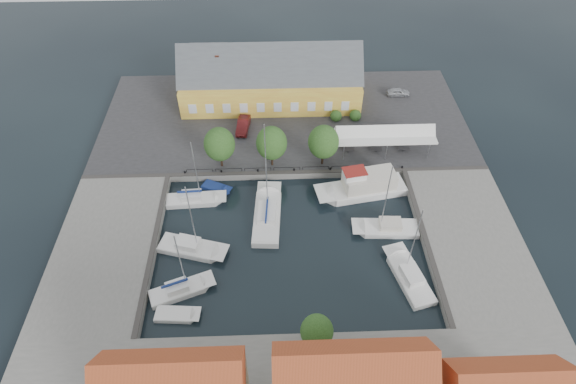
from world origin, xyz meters
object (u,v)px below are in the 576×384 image
object	(u,v)px
west_boat_a	(195,200)
launch_sw	(177,315)
car_silver	(398,92)
west_boat_d	(181,291)
warehouse	(267,80)
center_sailboat	(267,216)
launch_nw	(216,189)
west_boat_c	(192,249)
east_boat_b	(387,229)
car_red	(243,125)
east_boat_c	(409,277)
trawler	(364,187)
tent_canopy	(385,136)

from	to	relation	value
west_boat_a	launch_sw	distance (m)	17.03
car_silver	west_boat_d	xyz separation A→B (m)	(-31.37, -36.44, -1.37)
launch_sw	warehouse	bearing A→B (deg)	75.87
warehouse	car_silver	distance (m)	21.73
warehouse	center_sailboat	xyz separation A→B (m)	(-0.15, -25.40, -4.07)
west_boat_a	launch_nw	world-z (taller)	west_boat_a
center_sailboat	launch_nw	world-z (taller)	center_sailboat
west_boat_c	launch_sw	xyz separation A→B (m)	(-0.62, -8.92, -0.17)
east_boat_b	west_boat_a	distance (m)	25.08
west_boat_a	east_boat_b	bearing A→B (deg)	-13.41
car_silver	west_boat_c	distance (m)	43.40
car_red	east_boat_c	world-z (taller)	east_boat_c
trawler	west_boat_c	size ratio (longest dim) A/B	1.11
tent_canopy	warehouse	bearing A→B (deg)	140.14
west_boat_d	launch_sw	world-z (taller)	west_boat_d
car_silver	trawler	bearing A→B (deg)	159.04
center_sailboat	east_boat_b	distance (m)	15.09
center_sailboat	west_boat_d	xyz separation A→B (m)	(-9.68, -10.86, -0.09)
warehouse	west_boat_d	world-z (taller)	warehouse
tent_canopy	trawler	world-z (taller)	trawler
launch_sw	launch_nw	distance (m)	19.51
car_silver	center_sailboat	bearing A→B (deg)	140.90
tent_canopy	east_boat_c	bearing A→B (deg)	-91.72
east_boat_c	tent_canopy	bearing A→B (deg)	88.28
west_boat_a	launch_sw	xyz separation A→B (m)	(-0.19, -17.02, -0.18)
west_boat_a	west_boat_d	size ratio (longest dim) A/B	1.06
west_boat_a	west_boat_d	xyz separation A→B (m)	(-0.13, -14.02, -0.00)
car_silver	east_boat_b	xyz separation A→B (m)	(-6.85, -28.24, -1.38)
warehouse	car_red	distance (m)	9.31
launch_sw	trawler	bearing A→B (deg)	38.45
tent_canopy	west_boat_d	distance (m)	34.81
trawler	west_boat_a	bearing A→B (deg)	-177.43
east_boat_c	west_boat_a	distance (m)	28.80
warehouse	car_silver	size ratio (longest dim) A/B	7.55
west_boat_d	west_boat_a	bearing A→B (deg)	89.47
car_silver	launch_nw	bearing A→B (deg)	126.35
trawler	west_boat_d	size ratio (longest dim) A/B	1.26
tent_canopy	launch_nw	bearing A→B (deg)	-165.52
warehouse	west_boat_a	bearing A→B (deg)	-113.55
tent_canopy	car_silver	xyz separation A→B (m)	(4.95, 14.03, -2.04)
east_boat_c	launch_sw	size ratio (longest dim) A/B	2.23
center_sailboat	west_boat_c	xyz separation A→B (m)	(-9.11, -4.95, -0.10)
warehouse	west_boat_c	bearing A→B (deg)	-106.97
car_red	center_sailboat	size ratio (longest dim) A/B	0.33
west_boat_c	east_boat_c	bearing A→B (deg)	-11.19
warehouse	trawler	bearing A→B (deg)	-58.87
tent_canopy	east_boat_c	xyz separation A→B (m)	(-0.64, -21.48, -3.43)
car_red	trawler	bearing A→B (deg)	-31.51
west_boat_a	west_boat_c	world-z (taller)	west_boat_c
warehouse	east_boat_b	xyz separation A→B (m)	(14.70, -28.06, -4.17)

